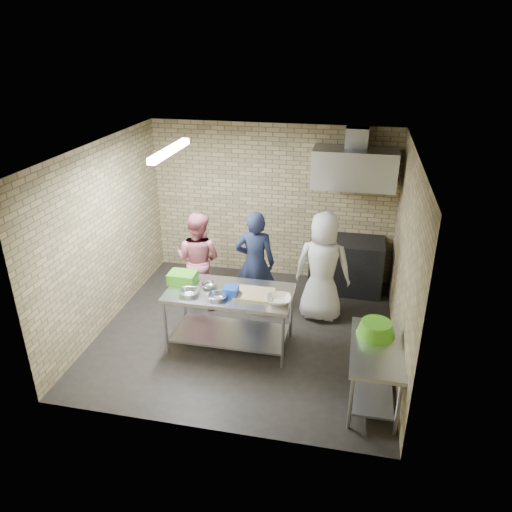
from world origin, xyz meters
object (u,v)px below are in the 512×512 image
at_px(bottle_red, 357,170).
at_px(bottle_green, 383,172).
at_px(prep_table, 230,318).
at_px(woman_pink, 198,260).
at_px(green_basin, 376,328).
at_px(stove, 346,265).
at_px(green_crate, 183,278).
at_px(blue_tub, 231,291).
at_px(woman_white, 323,267).
at_px(side_counter, 374,373).
at_px(man_navy, 255,264).

bearing_deg(bottle_red, bottle_green, 0.00).
distance_m(prep_table, woman_pink, 1.33).
bearing_deg(green_basin, prep_table, 165.70).
height_order(stove, bottle_green, bottle_green).
distance_m(green_crate, green_basin, 2.70).
bearing_deg(green_crate, blue_tub, -16.35).
distance_m(bottle_green, woman_white, 1.87).
relative_size(blue_tub, bottle_green, 1.26).
relative_size(side_counter, blue_tub, 6.35).
bearing_deg(bottle_green, woman_white, -122.20).
bearing_deg(woman_pink, green_basin, 161.42).
relative_size(side_counter, woman_pink, 0.77).
bearing_deg(side_counter, green_crate, 161.98).
xyz_separation_m(green_crate, bottle_red, (2.25, 2.13, 1.10)).
xyz_separation_m(side_counter, man_navy, (-1.80, 1.69, 0.46)).
bearing_deg(woman_white, man_navy, 5.75).
bearing_deg(man_navy, bottle_red, -144.01).
bearing_deg(green_basin, side_counter, -85.43).
distance_m(stove, man_navy, 1.76).
relative_size(green_crate, bottle_red, 2.10).
relative_size(side_counter, bottle_green, 8.00).
distance_m(bottle_red, man_navy, 2.25).
relative_size(stove, green_crate, 3.18).
height_order(stove, blue_tub, blue_tub).
height_order(side_counter, bottle_red, bottle_red).
xyz_separation_m(blue_tub, bottle_green, (1.90, 2.35, 1.10)).
xyz_separation_m(stove, blue_tub, (-1.45, -2.11, 0.46)).
relative_size(prep_table, woman_white, 1.00).
distance_m(woman_pink, woman_white, 1.95).
bearing_deg(woman_white, woman_pink, 1.79).
xyz_separation_m(blue_tub, green_basin, (1.88, -0.39, -0.08)).
bearing_deg(blue_tub, woman_white, 44.68).
height_order(stove, green_basin, green_basin).
distance_m(stove, woman_white, 1.13).
bearing_deg(stove, side_counter, -80.71).
bearing_deg(woman_pink, bottle_red, -141.56).
xyz_separation_m(prep_table, green_basin, (1.93, -0.49, 0.41)).
relative_size(stove, woman_white, 0.70).
relative_size(green_basin, man_navy, 0.27).
relative_size(blue_tub, woman_white, 0.11).
bearing_deg(man_navy, bottle_green, -151.06).
bearing_deg(prep_table, blue_tub, -63.43).
height_order(stove, bottle_red, bottle_red).
bearing_deg(bottle_red, woman_white, -107.07).
xyz_separation_m(prep_table, green_crate, (-0.70, 0.12, 0.50)).
relative_size(side_counter, green_basin, 2.61).
bearing_deg(blue_tub, prep_table, 116.57).
distance_m(prep_table, green_basin, 2.03).
bearing_deg(green_basin, woman_white, 116.88).
bearing_deg(stove, blue_tub, -124.55).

